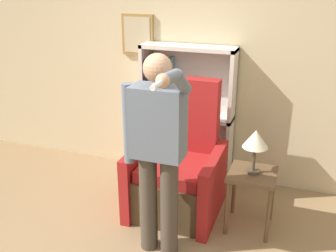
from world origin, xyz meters
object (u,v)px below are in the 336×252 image
at_px(person_standing, 157,146).
at_px(bookcase, 177,115).
at_px(armchair, 178,173).
at_px(table_lamp, 256,141).
at_px(side_table, 252,183).

bearing_deg(person_standing, bookcase, 101.86).
height_order(armchair, table_lamp, armchair).
distance_m(armchair, person_standing, 0.91).
xyz_separation_m(armchair, table_lamp, (0.74, -0.09, 0.49)).
relative_size(bookcase, table_lamp, 3.75).
relative_size(person_standing, side_table, 2.98).
distance_m(armchair, side_table, 0.75).
bearing_deg(bookcase, table_lamp, -37.93).
relative_size(armchair, side_table, 2.26).
xyz_separation_m(armchair, side_table, (0.74, -0.09, 0.07)).
relative_size(bookcase, person_standing, 0.90).
relative_size(bookcase, armchair, 1.18).
xyz_separation_m(bookcase, armchair, (0.24, -0.67, -0.36)).
bearing_deg(armchair, person_standing, -86.18).
height_order(side_table, table_lamp, table_lamp).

